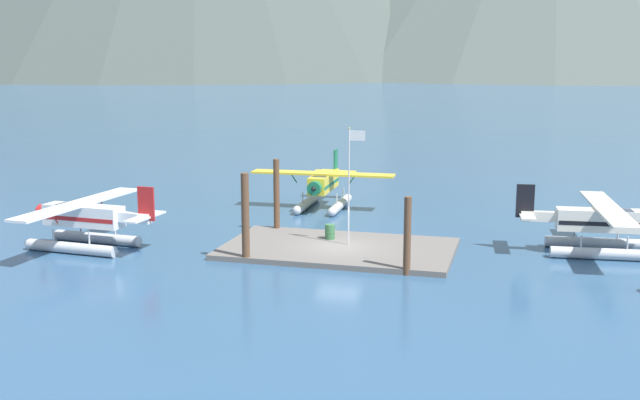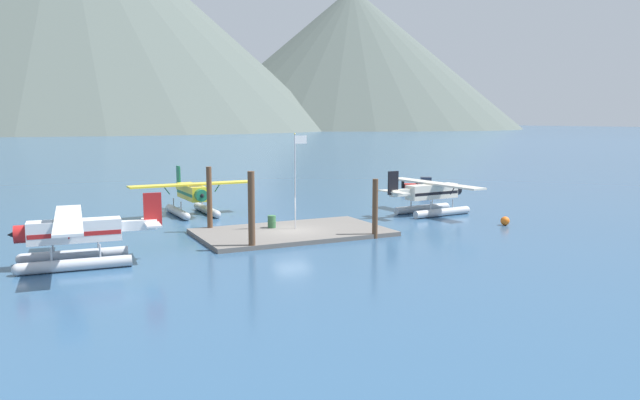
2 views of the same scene
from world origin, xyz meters
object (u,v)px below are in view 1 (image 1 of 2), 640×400
Objects in this scene: fuel_drum at (330,232)px; seaplane_cream_stbd_fwd at (601,226)px; seaplane_white_port_aft at (84,222)px; flagpole at (351,173)px; seaplane_yellow_bow_left at (323,187)px.

fuel_drum is 0.08× the size of seaplane_cream_stbd_fwd.
seaplane_cream_stbd_fwd is 29.31m from seaplane_white_port_aft.
flagpole is 0.64× the size of seaplane_white_port_aft.
fuel_drum is at bearing -173.52° from seaplane_cream_stbd_fwd.
seaplane_white_port_aft is (-28.59, -6.47, 0.00)m from seaplane_cream_stbd_fwd.
flagpole is 14.28m from seaplane_cream_stbd_fwd.
flagpole is 15.60m from seaplane_white_port_aft.
seaplane_cream_stbd_fwd is at bearing 12.76° from seaplane_white_port_aft.
seaplane_white_port_aft is (-10.24, -15.01, 0.00)m from seaplane_yellow_bow_left.
seaplane_cream_stbd_fwd is at bearing 11.44° from flagpole.
seaplane_yellow_bow_left is (-18.35, 8.54, 0.00)m from seaplane_cream_stbd_fwd.
fuel_drum is (-1.49, 1.05, -3.69)m from flagpole.
seaplane_cream_stbd_fwd and seaplane_white_port_aft have the same top height.
fuel_drum is 10.77m from seaplane_yellow_bow_left.
fuel_drum is 0.08× the size of seaplane_yellow_bow_left.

